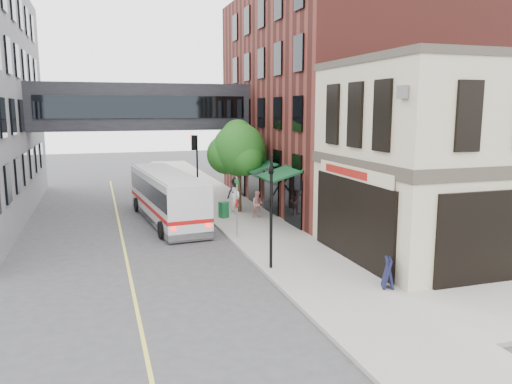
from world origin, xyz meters
TOP-DOWN VIEW (x-y plane):
  - ground at (0.00, 0.00)m, footprint 120.00×120.00m
  - sidewalk_main at (2.00, 14.00)m, footprint 4.00×60.00m
  - corner_building at (8.97, 2.00)m, footprint 10.19×8.12m
  - brick_building at (9.98, 15.00)m, footprint 13.76×18.00m
  - skyway_bridge at (-3.00, 18.00)m, footprint 14.00×3.18m
  - traffic_signal_near at (0.37, 2.00)m, footprint 0.44×0.22m
  - traffic_signal_far at (0.26, 17.00)m, footprint 0.53×0.28m
  - street_sign_pole at (0.39, 7.00)m, footprint 0.08×0.75m
  - street_tree at (2.19, 13.22)m, footprint 3.80×3.20m
  - lane_marking at (-5.00, 10.00)m, footprint 0.12×40.00m
  - bus at (-2.33, 12.21)m, footprint 3.25×10.51m
  - pedestrian_a at (1.67, 12.06)m, footprint 0.69×0.55m
  - pedestrian_b at (2.74, 10.93)m, footprint 0.88×0.76m
  - pedestrian_c at (2.32, 14.26)m, footprint 1.37×0.99m
  - newspaper_box at (0.85, 11.53)m, footprint 0.59×0.56m
  - sandwich_board at (3.60, -1.36)m, footprint 0.60×0.71m

SIDE VIEW (x-z plane):
  - ground at x=0.00m, z-range 0.00..0.00m
  - lane_marking at x=-5.00m, z-range 0.00..0.01m
  - sidewalk_main at x=2.00m, z-range 0.00..0.15m
  - newspaper_box at x=0.85m, z-range 0.15..1.08m
  - sandwich_board at x=3.60m, z-range 0.15..1.22m
  - pedestrian_b at x=2.74m, z-range 0.15..1.71m
  - pedestrian_a at x=1.67m, z-range 0.15..1.81m
  - pedestrian_c at x=2.32m, z-range 0.15..2.06m
  - bus at x=-2.33m, z-range 0.17..2.95m
  - street_sign_pole at x=0.39m, z-range 0.43..3.43m
  - traffic_signal_near at x=0.37m, z-range 0.68..5.28m
  - traffic_signal_far at x=0.26m, z-range 1.09..5.59m
  - street_tree at x=2.19m, z-range 1.11..6.71m
  - corner_building at x=8.97m, z-range -0.01..8.44m
  - skyway_bridge at x=-3.00m, z-range 5.00..8.00m
  - brick_building at x=9.98m, z-range -0.01..13.99m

